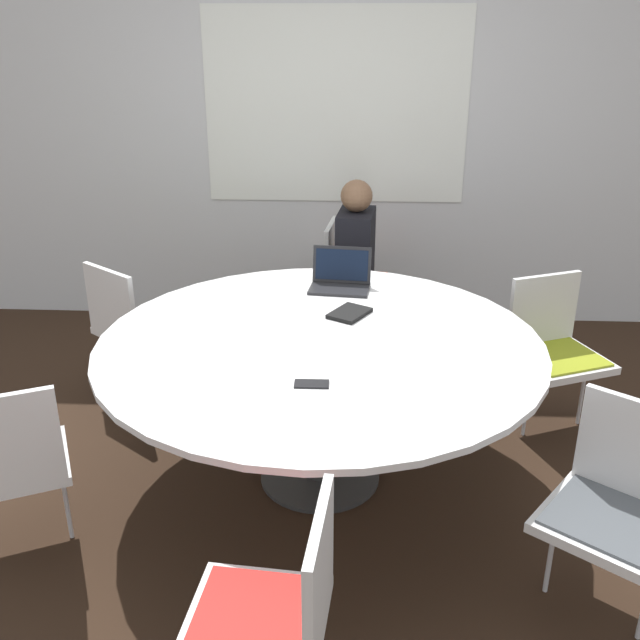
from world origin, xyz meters
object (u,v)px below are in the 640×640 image
Objects in this scene: chair_0 at (349,273)px; person_0 at (358,257)px; chair_1 at (132,321)px; chair_5 at (554,343)px; chair_2 at (9,459)px; chair_4 at (617,498)px; laptop at (340,278)px; chair_3 at (277,609)px; spiral_notebook at (349,313)px; cell_phone at (312,384)px.

chair_0 is 0.71× the size of person_0.
chair_5 is (2.36, -0.18, 0.00)m from chair_1.
person_0 is at bearing -60.34° from chair_5.
chair_5 is at bearing 1.44° from chair_2.
chair_4 is 2.47× the size of laptop.
chair_3 is 1.70m from spiral_notebook.
person_0 reaches higher than chair_0.
laptop reaches higher than cell_phone.
chair_4 is at bearing -28.48° from chair_2.
chair_4 is at bearing -58.25° from chair_3.
chair_4 is at bearing -48.30° from laptop.
chair_4 is (1.01, -2.44, 0.00)m from chair_0.
chair_1 is 1.00× the size of chair_4.
chair_3 is 2.79m from person_0.
chair_5 is at bearing -57.23° from chair_4.
person_0 is 1.86m from cell_phone.
laptop is at bearing 21.02° from chair_2.
chair_1 is 0.71× the size of person_0.
chair_2 is 2.47× the size of laptop.
cell_phone is (-1.13, 0.34, 0.26)m from chair_4.
person_0 is at bearing -28.97° from chair_4.
spiral_notebook is (0.06, -0.39, -0.05)m from laptop.
chair_3 is (1.07, -2.13, 0.00)m from chair_1.
chair_0 is at bearing -161.05° from person_0.
spiral_notebook is (-0.99, 1.08, 0.26)m from chair_4.
person_0 is at bearing 63.48° from chair_1.
cell_phone is at bearing -15.30° from chair_2.
chair_3 is (-0.17, -3.02, 0.00)m from chair_0.
spiral_notebook is (1.26, -0.46, 0.26)m from chair_1.
chair_2 is at bearing 63.07° from chair_3.
chair_0 is 3.28× the size of spiral_notebook.
chair_2 is at bearing -127.57° from laptop.
chair_1 is 2.37m from chair_5.
spiral_notebook is at bearing 4.25° from person_0.
chair_2 reaches higher than spiral_notebook.
chair_2 is 2.48m from person_0.
person_0 reaches higher than chair_1.
person_0 reaches higher than cell_phone.
cell_phone is at bearing 16.79° from chair_5.
chair_0 is at bearing 72.75° from chair_1.
spiral_notebook is (0.02, -1.35, 0.26)m from chair_0.
chair_3 is 5.98× the size of cell_phone.
chair_4 is 1.83m from laptop.
laptop is at bearing 98.10° from spiral_notebook.
chair_2 is 1.88m from laptop.
chair_3 is 1.32m from chair_4.
person_0 is at bearing 88.06° from spiral_notebook.
person_0 is 4.65× the size of spiral_notebook.
chair_1 reaches higher than cell_phone.
chair_2 is 1.00× the size of chair_4.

